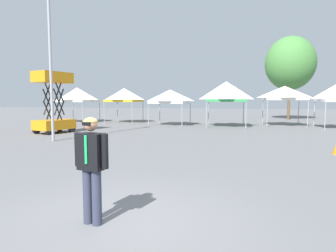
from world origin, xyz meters
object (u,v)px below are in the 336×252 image
Objects in this scene: canopy_tent_right_of_center at (124,95)px; person_foreground at (91,163)px; scissor_lift at (54,115)px; canopy_tent_far_left at (226,92)px; light_pole_near_lift at (50,39)px; canopy_tent_behind_left at (77,95)px; canopy_tent_left_of_center at (284,93)px; tree_behind_tents_left at (290,63)px; canopy_tent_behind_right at (170,97)px.

canopy_tent_right_of_center is 22.60m from person_foreground.
canopy_tent_far_left is at bearing 36.08° from scissor_lift.
canopy_tent_far_left is at bearing 53.29° from light_pole_near_lift.
canopy_tent_behind_left is at bearing 123.07° from person_foreground.
light_pole_near_lift is (-12.37, -12.65, 2.44)m from canopy_tent_left_of_center.
tree_behind_tents_left is (13.81, 20.90, 0.89)m from light_pole_near_lift.
canopy_tent_far_left is 0.93× the size of scissor_lift.
tree_behind_tents_left is at bearing 60.14° from canopy_tent_far_left.
scissor_lift is 2.14× the size of person_foreground.
canopy_tent_behind_left is 18.52m from canopy_tent_left_of_center.
canopy_tent_right_of_center is 0.35× the size of light_pole_near_lift.
canopy_tent_left_of_center is at bearing 24.87° from canopy_tent_far_left.
person_foreground is 0.20× the size of tree_behind_tents_left.
person_foreground is (-0.89, -18.89, -1.71)m from canopy_tent_far_left.
canopy_tent_behind_right reaches higher than person_foreground.
canopy_tent_left_of_center is 0.36× the size of light_pole_near_lift.
canopy_tent_right_of_center is 0.36× the size of tree_behind_tents_left.
tree_behind_tents_left reaches higher than canopy_tent_behind_left.
scissor_lift is at bearing 128.87° from person_foreground.
canopy_tent_right_of_center is at bearing 97.28° from light_pole_near_lift.
tree_behind_tents_left reaches higher than canopy_tent_behind_right.
light_pole_near_lift is (1.60, -12.52, 2.53)m from canopy_tent_right_of_center.
canopy_tent_right_of_center is at bearing 85.91° from scissor_lift.
scissor_lift reaches higher than canopy_tent_right_of_center.
canopy_tent_far_left is at bearing -5.16° from canopy_tent_behind_left.
canopy_tent_right_of_center is 5.24m from canopy_tent_behind_right.
canopy_tent_left_of_center is 9.01m from tree_behind_tents_left.
canopy_tent_far_left is (9.48, -1.96, 0.19)m from canopy_tent_right_of_center.
canopy_tent_behind_right is at bearing 53.47° from scissor_lift.
canopy_tent_far_left is 1.08× the size of canopy_tent_left_of_center.
canopy_tent_left_of_center is at bearing 0.51° from canopy_tent_right_of_center.
light_pole_near_lift reaches higher than canopy_tent_far_left.
canopy_tent_right_of_center is 0.98× the size of canopy_tent_left_of_center.
scissor_lift reaches higher than canopy_tent_left_of_center.
light_pole_near_lift reaches higher than canopy_tent_behind_left.
scissor_lift is at bearing -147.08° from canopy_tent_left_of_center.
canopy_tent_behind_right is 0.34× the size of light_pole_near_lift.
canopy_tent_left_of_center is 17.86m from light_pole_near_lift.
canopy_tent_behind_right is at bearing 100.95° from person_foreground.
canopy_tent_right_of_center reaches higher than person_foreground.
canopy_tent_behind_left is at bearing 173.19° from canopy_tent_behind_right.
light_pole_near_lift reaches higher than canopy_tent_left_of_center.
light_pole_near_lift is (-7.88, -10.57, 2.35)m from canopy_tent_far_left.
canopy_tent_left_of_center is at bearing 12.11° from canopy_tent_behind_right.
scissor_lift is (-14.64, -9.48, -1.48)m from canopy_tent_left_of_center.
canopy_tent_behind_left is 0.93× the size of canopy_tent_far_left.
tree_behind_tents_left is at bearing 47.79° from scissor_lift.
tree_behind_tents_left reaches higher than canopy_tent_far_left.
person_foreground is 0.20× the size of light_pole_near_lift.
light_pole_near_lift is at bearing -54.42° from scissor_lift.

